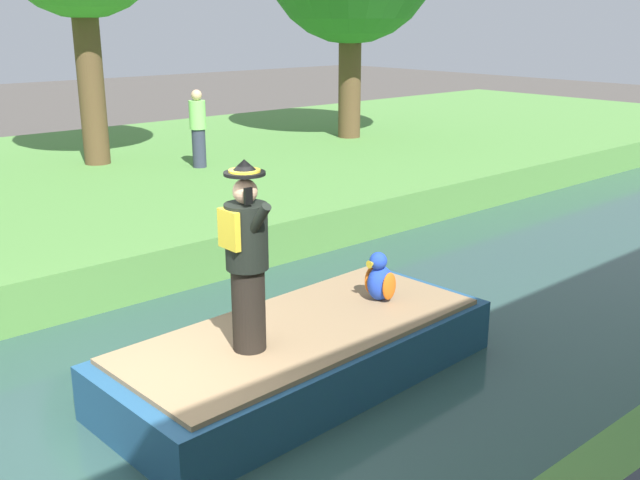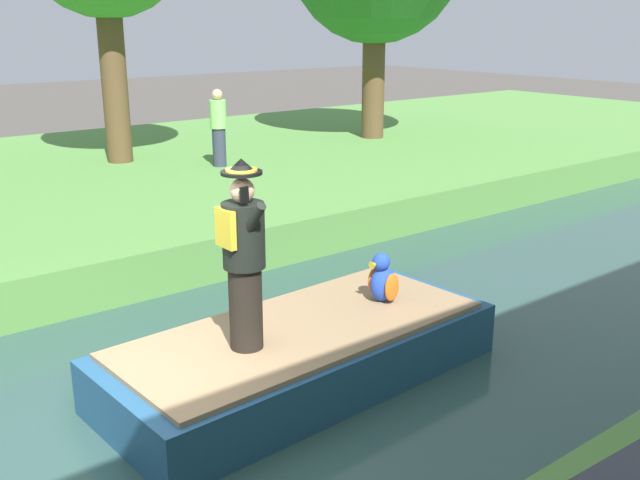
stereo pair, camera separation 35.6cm
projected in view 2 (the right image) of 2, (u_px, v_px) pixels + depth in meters
ground_plane at (132, 451)px, 6.62m from camera, size 80.00×80.00×0.00m
canal_water at (132, 447)px, 6.60m from camera, size 6.20×48.00×0.10m
boat at (302, 353)px, 7.64m from camera, size 2.00×4.28×0.61m
person_pirate at (244, 256)px, 6.80m from camera, size 0.61×0.42×1.85m
parrot_plush at (383, 280)px, 8.16m from camera, size 0.36×0.35×0.57m
person_bystander at (218, 127)px, 15.16m from camera, size 0.34×0.34×1.60m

